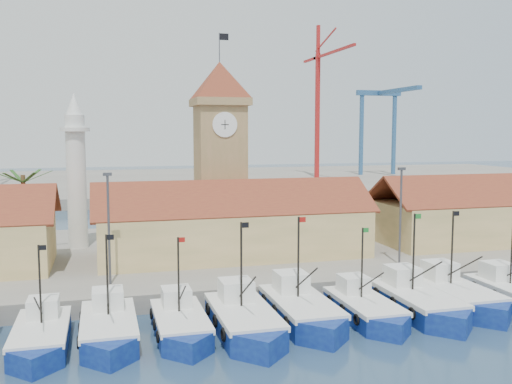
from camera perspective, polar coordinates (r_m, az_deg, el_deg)
name	(u,v)px	position (r m, az deg, el deg)	size (l,w,h in m)	color
ground	(300,340)	(39.19, 4.44, -14.50)	(400.00, 400.00, 0.00)	#1A3047
quay	(224,254)	(61.23, -3.17, -6.24)	(140.00, 32.00, 1.50)	gray
terminal	(153,183)	(145.63, -10.27, 0.88)	(240.00, 80.00, 2.00)	gray
boat_1	(41,339)	(39.58, -20.74, -13.56)	(3.35, 9.19, 6.95)	navy
boat_2	(109,330)	(39.63, -14.51, -13.26)	(3.57, 9.77, 7.39)	navy
boat_3	(181,326)	(39.67, -7.52, -13.15)	(3.39, 9.28, 7.02)	navy
boat_4	(245,323)	(39.71, -1.12, -12.93)	(3.87, 10.60, 8.02)	navy
boat_5	(302,312)	(41.96, 4.67, -11.89)	(3.89, 10.65, 8.06)	navy
boat_6	(366,311)	(43.24, 10.98, -11.57)	(3.43, 9.41, 7.12)	navy
boat_7	(419,304)	(45.39, 15.99, -10.73)	(3.86, 10.59, 8.01)	navy
boat_8	(458,297)	(48.10, 19.52, -9.89)	(3.84, 10.52, 7.96)	navy
hall_center	(233,231)	(56.78, -2.34, -3.87)	(27.04, 10.13, 7.61)	#E4BF7D
hall_right	(506,218)	(71.03, 23.73, -2.39)	(31.20, 10.13, 7.61)	#E4BF7D
clock_tower	(220,149)	(61.83, -3.62, 4.36)	(5.80, 5.80, 22.70)	#A68055
minaret	(76,170)	(62.72, -17.54, 2.07)	(3.00, 3.00, 16.30)	silver
palm_tree	(24,207)	(61.46, -22.17, -1.43)	(5.60, 5.03, 8.39)	brown
lamp_posts	(259,217)	(48.85, 0.32, -2.52)	(80.70, 0.25, 9.03)	#3F3F44
crane_red_right	(320,94)	(148.82, 6.38, 9.74)	(1.00, 32.09, 38.93)	#B21D1B
gantry	(384,109)	(159.74, 12.69, 8.11)	(13.00, 22.00, 23.20)	#2D5A89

